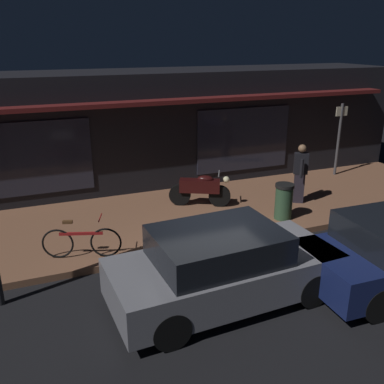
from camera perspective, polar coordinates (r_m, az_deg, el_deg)
name	(u,v)px	position (r m, az deg, el deg)	size (l,w,h in m)	color
ground_plane	(217,276)	(8.80, 3.37, -11.13)	(60.00, 60.00, 0.00)	black
sidewalk_slab	(169,218)	(11.26, -3.05, -3.49)	(18.00, 4.00, 0.15)	brown
storefront_building	(134,129)	(13.87, -7.72, 8.33)	(18.00, 3.30, 3.60)	black
motorcycle	(201,189)	(11.69, 1.20, 0.45)	(1.57, 0.92, 0.97)	black
bicycle_parked	(82,242)	(9.29, -14.54, -6.48)	(1.59, 0.61, 0.91)	black
person_bystander	(300,172)	(12.21, 14.26, 2.56)	(0.44, 0.57, 1.67)	#28232D
sign_post	(339,135)	(15.07, 19.06, 7.20)	(0.44, 0.09, 2.40)	#47474C
trash_bin	(284,201)	(11.11, 12.16, -1.21)	(0.48, 0.48, 0.93)	#2D4C33
parked_car_near	(222,267)	(7.70, 4.09, -9.95)	(4.18, 1.95, 1.42)	black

